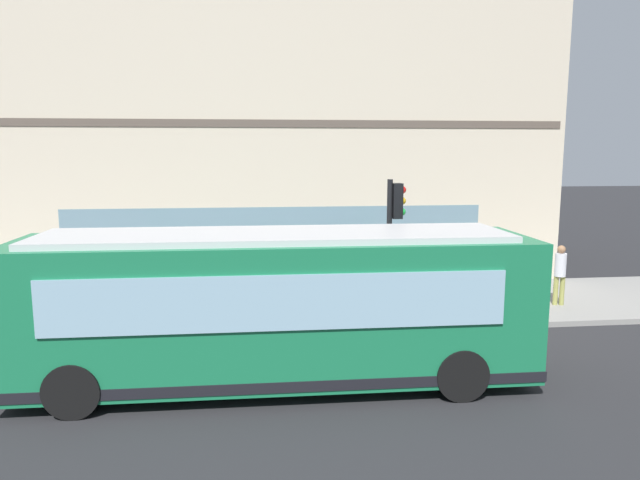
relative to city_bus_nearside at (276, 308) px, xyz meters
name	(u,v)px	position (x,y,z in m)	size (l,w,h in m)	color
ground	(293,377)	(0.29, -0.34, -1.55)	(120.00, 120.00, 0.00)	#262628
sidewalk_curb	(281,308)	(5.36, -0.34, -1.48)	(4.95, 40.00, 0.15)	gray
building_corner	(272,142)	(12.61, -0.34, 3.43)	(9.60, 19.65, 9.99)	beige
city_bus_nearside	(276,308)	(0.00, 0.00, 0.00)	(2.68, 10.06, 3.07)	#197247
traffic_light_near_corner	(394,224)	(3.28, -3.16, 1.22)	(0.32, 0.49, 3.77)	black
fire_hydrant	(481,288)	(5.32, -6.39, -1.04)	(0.35, 0.35, 0.74)	yellow
pedestrian_by_light_pole	(560,271)	(4.51, -8.44, -0.38)	(0.32, 0.32, 1.77)	#99994C
pedestrian_near_hydrant	(430,277)	(4.71, -4.60, -0.53)	(0.32, 0.32, 1.54)	silver
pedestrian_walking_along_curb	(430,264)	(6.61, -5.19, -0.53)	(0.32, 0.32, 1.54)	#3F8C4C
newspaper_vending_box	(320,288)	(5.49, -1.50, -0.95)	(0.44, 0.42, 0.90)	#263F99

